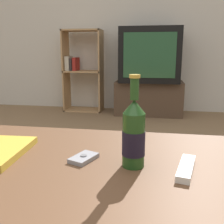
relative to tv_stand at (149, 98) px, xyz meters
name	(u,v)px	position (x,y,z in m)	size (l,w,h in m)	color
back_wall	(139,14)	(-0.17, 0.29, 1.08)	(8.00, 0.05, 2.60)	beige
coffee_table	(69,186)	(-0.17, -2.73, 0.19)	(1.40, 0.83, 0.46)	brown
tv_stand	(149,98)	(0.00, 0.00, 0.00)	(0.86, 0.43, 0.43)	#4C3828
television	(150,55)	(0.00, 0.00, 0.55)	(0.74, 0.59, 0.67)	black
bookshelf	(81,70)	(-0.93, 0.08, 0.35)	(0.52, 0.30, 1.10)	tan
beer_bottle	(134,134)	(0.02, -2.68, 0.35)	(0.07, 0.07, 0.28)	#1E4219
cell_phone	(84,158)	(-0.15, -2.66, 0.25)	(0.09, 0.11, 0.02)	gray
remote_control	(186,168)	(0.18, -2.69, 0.26)	(0.08, 0.18, 0.02)	white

